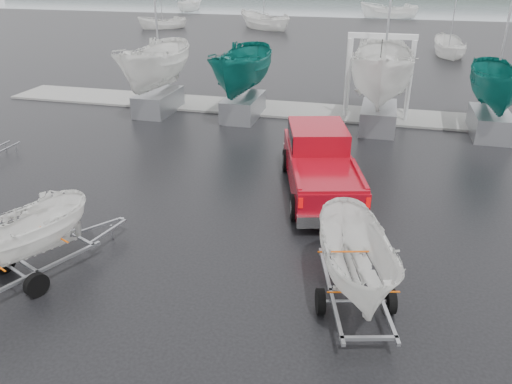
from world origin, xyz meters
The scene contains 15 objects.
ground_plane centered at (0.00, 0.00, 0.00)m, with size 120.00×120.00×0.00m, color black.
dock centered at (0.00, 13.00, 0.05)m, with size 30.00×3.00×0.12m, color gray.
pickup_truck centered at (4.06, 3.49, 1.08)m, with size 3.64×6.55×2.07m.
trailer_hitched centered at (5.78, -2.90, 2.51)m, with size 2.07×3.78×4.61m.
trailer_parked centered at (-2.29, -3.87, 2.36)m, with size 2.53×3.77×4.33m.
boat_hoist centered at (5.65, 13.00, 2.67)m, with size 3.30×2.18×4.12m.
keelboat_0 centered at (-5.42, 11.00, 3.99)m, with size 2.51×3.20×10.68m.
keelboat_1 centered at (-0.85, 11.20, 3.87)m, with size 2.44×3.20×7.58m.
keelboat_2 centered at (5.85, 11.00, 4.55)m, with size 2.86×3.20×11.04m.
keelboat_3 centered at (10.83, 11.30, 3.40)m, with size 2.16×3.20×10.32m.
moored_boat_0 centered at (-19.47, 43.00, 0.01)m, with size 2.94×2.92×10.79m.
moored_boat_1 centered at (-8.14, 45.76, 0.00)m, with size 4.12×4.10×11.86m.
moored_boat_2 centered at (10.86, 32.67, 0.01)m, with size 2.44×2.50×10.98m.
moored_boat_4 centered at (-24.61, 64.69, 0.00)m, with size 2.87×2.94×11.66m.
moored_boat_5 centered at (5.56, 61.66, 0.00)m, with size 3.01×2.94×11.90m.
Camera 1 is at (5.93, -12.62, 7.41)m, focal length 35.00 mm.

